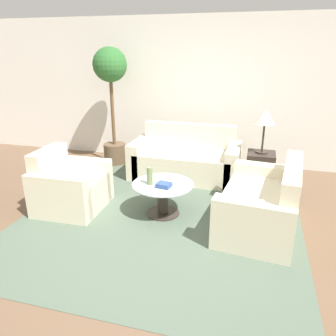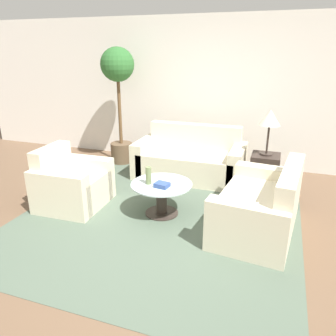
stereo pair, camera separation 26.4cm
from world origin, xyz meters
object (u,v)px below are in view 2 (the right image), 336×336
at_px(potted_plant, 118,87).
at_px(table_lamp, 270,119).
at_px(book_stack, 162,185).
at_px(loveseat, 263,209).
at_px(bowl, 173,182).
at_px(vase, 148,176).
at_px(sofa_main, 191,160).
at_px(coffee_table, 162,194).
at_px(armchair, 70,185).

bearing_deg(potted_plant, table_lamp, -8.99).
distance_m(potted_plant, book_stack, 2.55).
height_order(loveseat, bowl, loveseat).
distance_m(table_lamp, vase, 1.99).
bearing_deg(sofa_main, coffee_table, -89.48).
bearing_deg(loveseat, vase, -81.29).
bearing_deg(bowl, potted_plant, 132.98).
bearing_deg(armchair, coffee_table, -85.27).
bearing_deg(vase, bowl, 18.57).
relative_size(potted_plant, book_stack, 11.03).
bearing_deg(sofa_main, bowl, -83.96).
bearing_deg(coffee_table, armchair, -173.53).
distance_m(vase, book_stack, 0.22).
relative_size(armchair, coffee_table, 1.15).
xyz_separation_m(sofa_main, vase, (-0.14, -1.50, 0.26)).
height_order(sofa_main, bowl, sofa_main).
height_order(coffee_table, potted_plant, potted_plant).
xyz_separation_m(table_lamp, vase, (-1.34, -1.37, -0.54)).
xyz_separation_m(loveseat, vase, (-1.41, -0.06, 0.26)).
distance_m(potted_plant, bowl, 2.50).
xyz_separation_m(armchair, vase, (1.13, 0.08, 0.26)).
bearing_deg(loveseat, table_lamp, -170.52).
bearing_deg(table_lamp, potted_plant, 171.01).
distance_m(loveseat, table_lamp, 1.54).
bearing_deg(loveseat, coffee_table, -83.84).
bearing_deg(vase, book_stack, -12.91).
relative_size(coffee_table, table_lamp, 1.16).
height_order(armchair, bowl, armchair).
bearing_deg(bowl, table_lamp, 50.43).
xyz_separation_m(vase, bowl, (0.29, 0.10, -0.09)).
relative_size(armchair, vase, 4.01).
bearing_deg(coffee_table, book_stack, -67.24).
height_order(sofa_main, table_lamp, table_lamp).
bearing_deg(potted_plant, book_stack, -50.96).
distance_m(sofa_main, coffee_table, 1.44).
xyz_separation_m(armchair, coffee_table, (1.28, 0.14, -0.01)).
relative_size(armchair, potted_plant, 0.43).
relative_size(armchair, book_stack, 4.77).
distance_m(armchair, book_stack, 1.33).
distance_m(coffee_table, table_lamp, 1.94).
distance_m(sofa_main, table_lamp, 1.45).
relative_size(sofa_main, loveseat, 1.17).
relative_size(sofa_main, potted_plant, 0.85).
bearing_deg(coffee_table, vase, -157.44).
xyz_separation_m(loveseat, table_lamp, (-0.07, 1.31, 0.80)).
distance_m(sofa_main, potted_plant, 1.84).
bearing_deg(sofa_main, potted_plant, 168.60).
xyz_separation_m(sofa_main, book_stack, (0.06, -1.55, 0.18)).
xyz_separation_m(coffee_table, potted_plant, (-1.44, 1.73, 1.13)).
relative_size(coffee_table, potted_plant, 0.38).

